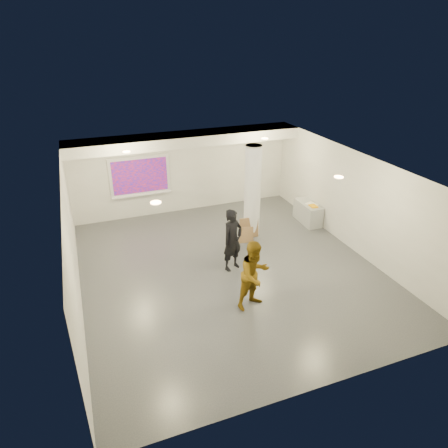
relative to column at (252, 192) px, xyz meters
name	(u,v)px	position (x,y,z in m)	size (l,w,h in m)	color
floor	(229,269)	(-1.50, -1.80, -1.50)	(8.00, 9.00, 0.01)	#3A3C42
ceiling	(230,168)	(-1.50, -1.80, 1.50)	(8.00, 9.00, 0.01)	silver
wall_back	(184,172)	(-1.50, 2.70, 0.00)	(8.00, 0.01, 3.00)	silver
wall_front	(324,327)	(-1.50, -6.30, 0.00)	(8.00, 0.01, 3.00)	silver
wall_left	(72,248)	(-5.50, -1.80, 0.00)	(0.01, 9.00, 3.00)	silver
wall_right	(353,201)	(2.50, -1.80, 0.00)	(0.01, 9.00, 3.00)	silver
soffit_band	(187,139)	(-1.50, 2.15, 1.32)	(8.00, 1.10, 0.36)	silver
downlight_nw	(126,152)	(-3.70, 0.70, 1.48)	(0.22, 0.22, 0.02)	#FFBF80
downlight_ne	(265,138)	(0.70, 0.70, 1.48)	(0.22, 0.22, 0.02)	#FFBF80
downlight_sw	(156,203)	(-3.70, -3.30, 1.48)	(0.22, 0.22, 0.02)	#FFBF80
downlight_se	(339,177)	(0.70, -3.30, 1.48)	(0.22, 0.22, 0.02)	#FFBF80
column	(252,192)	(0.00, 0.00, 0.00)	(0.52, 0.52, 3.00)	white
projection_screen	(140,176)	(-3.10, 2.65, 0.03)	(2.10, 0.13, 1.42)	white
credenza	(308,213)	(2.22, 0.11, -1.14)	(0.51, 1.23, 0.72)	#969A9C
papers_stack	(312,204)	(2.27, -0.01, -0.77)	(0.28, 0.36, 0.02)	white
postit_pad	(313,206)	(2.22, -0.18, -0.77)	(0.22, 0.31, 0.03)	#F8A203
cardboard_back	(249,228)	(-0.17, -0.20, -1.16)	(0.62, 0.06, 0.68)	olive
cardboard_front	(246,235)	(-0.40, -0.49, -1.24)	(0.46, 0.05, 0.51)	olive
woman	(233,240)	(-1.39, -1.77, -0.60)	(0.66, 0.43, 1.80)	black
man	(255,275)	(-1.53, -3.53, -0.62)	(0.85, 0.67, 1.76)	#7F5B10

